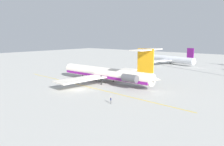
# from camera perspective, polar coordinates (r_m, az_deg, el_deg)

# --- Properties ---
(ground) EXTENTS (347.01, 347.01, 0.00)m
(ground) POSITION_cam_1_polar(r_m,az_deg,el_deg) (70.55, -8.47, -4.29)
(ground) COLOR #ADADA8
(main_jetliner) EXTENTS (44.05, 39.28, 12.87)m
(main_jetliner) POSITION_cam_1_polar(r_m,az_deg,el_deg) (78.97, -1.19, -0.11)
(main_jetliner) COLOR silver
(main_jetliner) RESTS_ON ground
(airliner_far_left) EXTENTS (33.62, 33.55, 10.13)m
(airliner_far_left) POSITION_cam_1_polar(r_m,az_deg,el_deg) (138.44, 14.42, 3.51)
(airliner_far_left) COLOR silver
(airliner_far_left) RESTS_ON ground
(ground_crew_near_nose) EXTENTS (0.27, 0.39, 1.67)m
(ground_crew_near_nose) POSITION_cam_1_polar(r_m,az_deg,el_deg) (105.26, -0.37, 0.95)
(ground_crew_near_nose) COLOR black
(ground_crew_near_nose) RESTS_ON ground
(ground_crew_near_tail) EXTENTS (0.28, 0.39, 1.77)m
(ground_crew_near_tail) POSITION_cam_1_polar(r_m,az_deg,el_deg) (55.59, -0.30, -6.76)
(ground_crew_near_tail) COLOR black
(ground_crew_near_tail) RESTS_ON ground
(ground_crew_portside) EXTENTS (0.27, 0.39, 1.71)m
(ground_crew_portside) POSITION_cam_1_polar(r_m,az_deg,el_deg) (110.55, -3.62, 1.36)
(ground_crew_portside) COLOR black
(ground_crew_portside) RESTS_ON ground
(safety_cone_nose) EXTENTS (0.40, 0.40, 0.55)m
(safety_cone_nose) POSITION_cam_1_polar(r_m,az_deg,el_deg) (104.56, -5.57, 0.42)
(safety_cone_nose) COLOR #EA590F
(safety_cone_nose) RESTS_ON ground
(taxiway_centreline) EXTENTS (74.12, 4.72, 0.01)m
(taxiway_centreline) POSITION_cam_1_polar(r_m,az_deg,el_deg) (74.41, -6.31, -3.52)
(taxiway_centreline) COLOR gold
(taxiway_centreline) RESTS_ON ground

